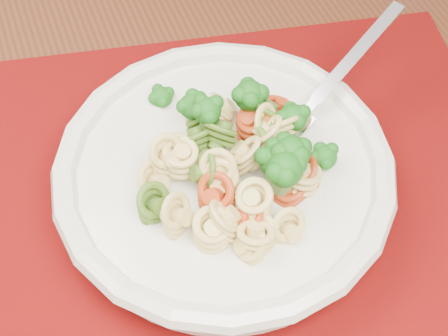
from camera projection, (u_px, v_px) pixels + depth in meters
name	position (u px, v px, depth m)	size (l,w,h in m)	color
dining_table	(240.00, 155.00, 0.66)	(1.51, 0.99, 0.74)	#492514
placemat	(237.00, 189.00, 0.52)	(0.47, 0.37, 0.00)	#590803
pasta_bowl	(224.00, 175.00, 0.49)	(0.27, 0.27, 0.05)	silver
pasta_broccoli_heap	(224.00, 164.00, 0.48)	(0.23, 0.23, 0.06)	#D5BE69
fork	(295.00, 124.00, 0.51)	(0.19, 0.02, 0.01)	silver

